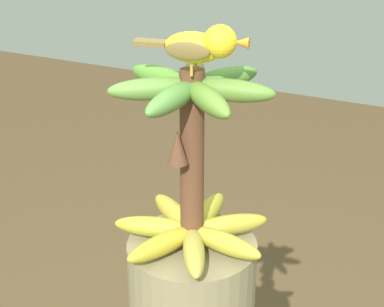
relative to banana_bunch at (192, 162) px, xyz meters
The scene contains 2 objects.
banana_bunch is the anchor object (origin of this frame).
perched_bird 0.22m from the banana_bunch, 65.38° to the left, with size 0.07×0.19×0.08m.
Camera 1 is at (0.96, 0.43, 1.87)m, focal length 62.47 mm.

